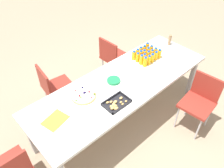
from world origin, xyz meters
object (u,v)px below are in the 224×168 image
Objects in this scene: juice_bottle_3 at (138,53)px; snack_tray at (116,103)px; juice_bottle_6 at (148,52)px; juice_bottle_13 at (145,58)px; juice_bottle_2 at (141,51)px; juice_bottle_14 at (141,60)px; chair_near_right at (54,86)px; juice_bottle_8 at (141,55)px; juice_bottle_10 at (155,52)px; juice_bottle_1 at (144,50)px; juice_bottle_16 at (156,56)px; chair_near_left at (113,56)px; party_table at (122,85)px; juice_bottle_17 at (152,58)px; juice_bottle_19 at (145,62)px; chair_far_left at (200,99)px; juice_bottle_18 at (149,60)px; juice_bottle_5 at (151,50)px; paper_folder at (55,120)px; juice_bottle_7 at (144,54)px; juice_bottle_11 at (152,54)px; juice_bottle_0 at (147,47)px; cardboard_tube at (170,40)px; fruit_pizza at (84,96)px; juice_bottle_9 at (138,57)px; napkin_stack at (146,87)px; juice_bottle_4 at (134,55)px; plate_stack at (114,80)px; juice_bottle_12 at (148,56)px; juice_bottle_15 at (159,54)px.

juice_bottle_3 is 0.45× the size of snack_tray.
juice_bottle_6 reaches higher than juice_bottle_13.
juice_bottle_14 is at bearing 44.86° from juice_bottle_2.
chair_near_right is 1.07m from snack_tray.
juice_bottle_8 reaches higher than juice_bottle_10.
juice_bottle_2 is at bearing -44.00° from juice_bottle_10.
juice_bottle_13 is 0.07m from juice_bottle_14.
juice_bottle_14 reaches higher than juice_bottle_1.
juice_bottle_16 is at bearing 42.02° from juice_bottle_10.
party_table is at bearing -38.64° from chair_near_left.
chair_near_left is at bearing -82.92° from juice_bottle_17.
juice_bottle_19 is (0.23, -0.00, 0.00)m from juice_bottle_16.
chair_far_left is 5.62× the size of juice_bottle_18.
juice_bottle_5 is 0.31m from juice_bottle_14.
paper_folder is at bearing 7.09° from juice_bottle_1.
chair_far_left is 6.17× the size of juice_bottle_7.
juice_bottle_6 is 0.14m from juice_bottle_16.
juice_bottle_13 is at bearing 44.21° from juice_bottle_7.
juice_bottle_11 is 0.18m from juice_bottle_18.
juice_bottle_1 is at bearing -147.05° from juice_bottle_14.
juice_bottle_0 is 0.42m from cardboard_tube.
fruit_pizza is (-0.06, 0.64, 0.24)m from chair_near_right.
chair_near_right is at bearing -29.20° from juice_bottle_9.
juice_bottle_18 reaches higher than fruit_pizza.
juice_bottle_14 is 0.50m from napkin_stack.
juice_bottle_2 is 0.10m from juice_bottle_8.
juice_bottle_4 is 0.97× the size of juice_bottle_6.
juice_bottle_10 is (-0.00, 0.08, -0.00)m from juice_bottle_5.
juice_bottle_6 reaches higher than juice_bottle_4.
juice_bottle_3 is at bearing -44.93° from juice_bottle_11.
paper_folder is at bearing 8.19° from juice_bottle_4.
juice_bottle_10 is at bearing 6.49° from cardboard_tube.
juice_bottle_4 is (0.14, -0.00, -0.00)m from juice_bottle_2.
party_table is 17.58× the size of juice_bottle_18.
snack_tray is 1.80× the size of plate_stack.
juice_bottle_4 reaches higher than plate_stack.
party_table is 18.15× the size of juice_bottle_6.
plate_stack is (0.55, -0.05, -0.05)m from juice_bottle_19.
juice_bottle_13 is at bearing 61.48° from juice_bottle_2.
juice_bottle_2 reaches higher than chair_near_right.
snack_tray is (1.03, 0.33, -0.05)m from juice_bottle_11.
juice_bottle_12 is (0.15, 0.15, -0.00)m from juice_bottle_0.
juice_bottle_14 is (0.06, 0.65, 0.30)m from chair_near_left.
chair_near_right is 5.86× the size of juice_bottle_3.
juice_bottle_16 is (0.07, 0.15, -0.00)m from juice_bottle_5.
juice_bottle_13 is (0.08, 0.07, 0.00)m from juice_bottle_7.
juice_bottle_10 is (-0.00, 0.16, -0.01)m from juice_bottle_0.
juice_bottle_17 reaches higher than chair_near_left.
juice_bottle_15 is at bearing 152.02° from juice_bottle_12.
juice_bottle_11 is (-1.30, 0.67, 0.29)m from chair_near_right.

